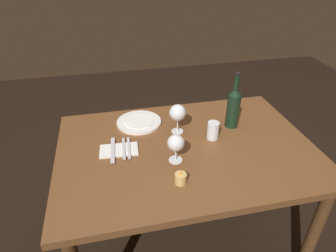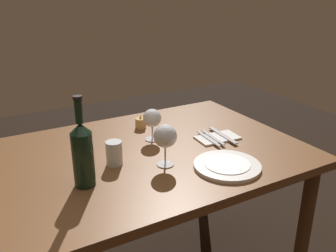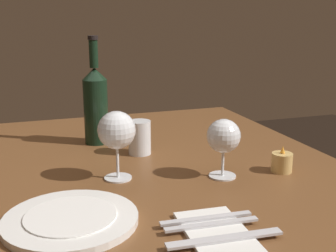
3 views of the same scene
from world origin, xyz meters
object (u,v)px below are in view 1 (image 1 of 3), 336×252
folded_napkin (119,150)px  table_knife (113,150)px  wine_glass_right (178,113)px  wine_bottle (233,107)px  wine_glass_left (176,143)px  dinner_plate (139,122)px  fork_inner (124,148)px  fork_outer (129,148)px  water_tumbler (213,131)px  votive_candle (181,179)px

folded_napkin → table_knife: 0.03m
wine_glass_right → wine_bottle: (-0.31, 0.00, 0.01)m
wine_glass_left → dinner_plate: (0.13, -0.38, -0.09)m
fork_inner → wine_glass_right: bearing=-160.5°
wine_glass_left → fork_outer: wine_glass_left is taller
fork_inner → table_knife: 0.06m
water_tumbler → table_knife: size_ratio=0.45×
wine_bottle → water_tumbler: wine_bottle is taller
wine_bottle → dinner_plate: 0.54m
fork_inner → votive_candle: bearing=127.1°
table_knife → votive_candle: bearing=133.4°
votive_candle → table_knife: votive_candle is taller
water_tumbler → table_knife: (0.53, 0.01, -0.03)m
water_tumbler → dinner_plate: water_tumbler is taller
wine_glass_right → wine_bottle: bearing=179.1°
wine_glass_right → table_knife: wine_glass_right is taller
dinner_plate → votive_candle: bearing=101.7°
votive_candle → fork_outer: bearing=-56.2°
wine_bottle → dinner_plate: (0.51, -0.14, -0.12)m
wine_glass_left → wine_bottle: wine_bottle is taller
wine_glass_left → table_knife: size_ratio=0.68×
wine_glass_right → fork_inner: bearing=19.5°
wine_bottle → fork_outer: 0.61m
wine_bottle → fork_inner: 0.64m
dinner_plate → fork_outer: 0.26m
votive_candle → folded_napkin: (0.24, -0.29, -0.02)m
wine_glass_left → wine_glass_right: bearing=-105.9°
folded_napkin → fork_outer: bearing=180.0°
votive_candle → dinner_plate: bearing=-78.3°
wine_bottle → table_knife: bearing=8.7°
wine_glass_right → votive_candle: wine_glass_right is taller
fork_outer → table_knife: bearing=-0.0°
dinner_plate → fork_outer: bearing=70.8°
folded_napkin → wine_bottle: bearing=-170.9°
wine_bottle → fork_outer: bearing=9.8°
wine_bottle → fork_inner: wine_bottle is taller
wine_glass_left → fork_inner: bearing=-29.8°
wine_glass_right → wine_glass_left: bearing=74.1°
dinner_plate → wine_glass_left: bearing=108.5°
votive_candle → fork_outer: size_ratio=0.37×
wine_glass_left → fork_inner: 0.29m
folded_napkin → table_knife: size_ratio=0.93×
folded_napkin → wine_glass_left: bearing=152.6°
wine_glass_right → dinner_plate: 0.26m
fork_outer → water_tumbler: bearing=-179.0°
dinner_plate → fork_inner: bearing=65.7°
table_knife → wine_bottle: bearing=-171.3°
table_knife → wine_glass_left: bearing=155.1°
water_tumbler → table_knife: 0.53m
dinner_plate → table_knife: 0.29m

